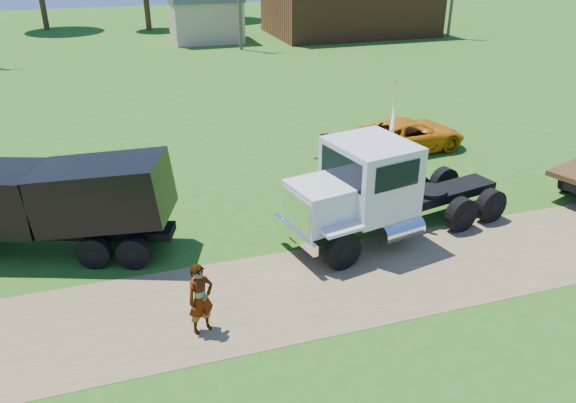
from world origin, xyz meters
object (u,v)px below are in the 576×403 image
object	(u,v)px
white_semi_tractor	(372,191)
spectator_a	(201,299)
orange_pickup	(408,135)
black_dump_truck	(62,201)

from	to	relation	value
white_semi_tractor	spectator_a	size ratio (longest dim) A/B	4.35
orange_pickup	spectator_a	xyz separation A→B (m)	(-11.07, -9.84, 0.21)
white_semi_tractor	orange_pickup	distance (m)	8.53
white_semi_tractor	orange_pickup	bearing A→B (deg)	41.49
white_semi_tractor	black_dump_truck	world-z (taller)	white_semi_tractor
black_dump_truck	orange_pickup	world-z (taller)	black_dump_truck
white_semi_tractor	spectator_a	distance (m)	6.73
spectator_a	orange_pickup	bearing A→B (deg)	21.92
orange_pickup	spectator_a	size ratio (longest dim) A/B	2.80
orange_pickup	spectator_a	bearing A→B (deg)	124.20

